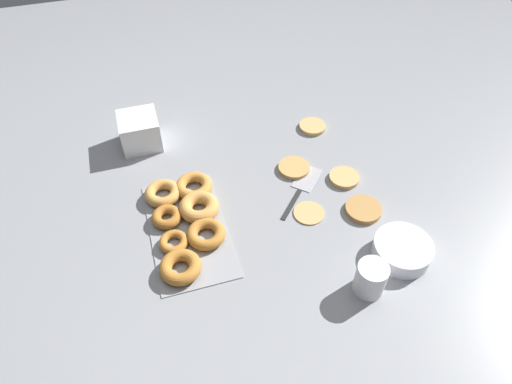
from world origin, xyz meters
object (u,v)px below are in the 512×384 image
object	(u,v)px
pancake_3	(309,212)
paper_cup	(370,279)
pancake_2	(344,178)
spatula	(304,183)
pancake_4	(294,168)
container_stack	(140,131)
pancake_0	(312,127)
donut_tray	(187,219)
pancake_1	(363,209)
batter_bowl	(402,250)

from	to	relation	value
pancake_3	paper_cup	size ratio (longest dim) A/B	0.97
pancake_2	spatula	bearing A→B (deg)	-97.74
pancake_4	container_stack	distance (m)	0.51
pancake_4	pancake_3	bearing A→B (deg)	-6.57
spatula	pancake_0	bearing A→B (deg)	15.57
pancake_4	pancake_2	bearing A→B (deg)	57.03
pancake_2	pancake_3	size ratio (longest dim) A/B	1.03
pancake_0	donut_tray	xyz separation A→B (m)	(0.29, -0.49, 0.01)
paper_cup	spatula	distance (m)	0.39
pancake_3	spatula	bearing A→B (deg)	166.53
pancake_1	pancake_3	xyz separation A→B (m)	(-0.04, -0.15, -0.00)
pancake_2	donut_tray	size ratio (longest dim) A/B	0.23
pancake_3	container_stack	xyz separation A→B (m)	(-0.44, -0.41, 0.05)
pancake_4	paper_cup	size ratio (longest dim) A/B	1.07
pancake_0	spatula	size ratio (longest dim) A/B	0.45
pancake_0	pancake_1	distance (m)	0.39
pancake_1	batter_bowl	bearing A→B (deg)	8.67
paper_cup	spatula	size ratio (longest dim) A/B	0.46
spatula	pancake_4	bearing A→B (deg)	48.08
pancake_4	paper_cup	distance (m)	0.46
container_stack	spatula	size ratio (longest dim) A/B	0.63
pancake_1	donut_tray	bearing A→B (deg)	-101.62
pancake_4	spatula	size ratio (longest dim) A/B	0.49
pancake_2	pancake_3	xyz separation A→B (m)	(0.10, -0.15, -0.00)
pancake_3	batter_bowl	bearing A→B (deg)	40.82
pancake_0	donut_tray	world-z (taller)	donut_tray
pancake_1	donut_tray	xyz separation A→B (m)	(-0.10, -0.49, 0.01)
container_stack	paper_cup	distance (m)	0.85
spatula	pancake_3	bearing A→B (deg)	-150.67
batter_bowl	container_stack	xyz separation A→B (m)	(-0.65, -0.59, 0.03)
pancake_0	pancake_4	bearing A→B (deg)	-36.99
container_stack	pancake_3	bearing A→B (deg)	43.12
pancake_4	donut_tray	size ratio (longest dim) A/B	0.25
spatula	batter_bowl	bearing A→B (deg)	-112.03
paper_cup	spatula	bearing A→B (deg)	-176.76
pancake_0	pancake_2	world-z (taller)	same
pancake_0	pancake_1	world-z (taller)	pancake_1
pancake_0	paper_cup	size ratio (longest dim) A/B	0.99
batter_bowl	pancake_2	bearing A→B (deg)	-175.30
donut_tray	batter_bowl	world-z (taller)	batter_bowl
pancake_0	paper_cup	xyz separation A→B (m)	(0.63, -0.10, 0.04)
pancake_2	spatula	distance (m)	0.13
pancake_3	pancake_4	xyz separation A→B (m)	(-0.18, 0.02, 0.00)
pancake_4	batter_bowl	size ratio (longest dim) A/B	0.64
pancake_0	donut_tray	size ratio (longest dim) A/B	0.23
pancake_1	paper_cup	xyz separation A→B (m)	(0.23, -0.10, 0.04)
donut_tray	paper_cup	bearing A→B (deg)	49.17
pancake_0	batter_bowl	xyz separation A→B (m)	(0.56, 0.03, 0.02)
donut_tray	spatula	size ratio (longest dim) A/B	1.95
pancake_2	spatula	xyz separation A→B (m)	(-0.02, -0.12, -0.00)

